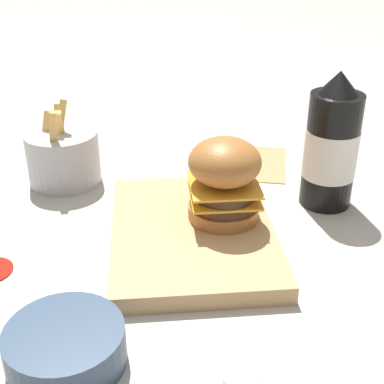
{
  "coord_description": "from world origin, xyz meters",
  "views": [
    {
      "loc": [
        0.62,
        -0.04,
        0.39
      ],
      "look_at": [
        0.02,
        0.02,
        0.07
      ],
      "focal_mm": 50.0,
      "sensor_mm": 36.0,
      "label": 1
    }
  ],
  "objects": [
    {
      "name": "serving_board",
      "position": [
        0.02,
        0.02,
        0.01
      ],
      "size": [
        0.29,
        0.21,
        0.02
      ],
      "color": "tan",
      "rests_on": "ground_plane"
    },
    {
      "name": "fries_basket",
      "position": [
        -0.18,
        -0.17,
        0.04
      ],
      "size": [
        0.11,
        0.11,
        0.14
      ],
      "color": "#B7B7BC",
      "rests_on": "ground_plane"
    },
    {
      "name": "side_bowl",
      "position": [
        0.22,
        -0.12,
        0.02
      ],
      "size": [
        0.12,
        0.12,
        0.04
      ],
      "color": "#384C66",
      "rests_on": "ground_plane"
    },
    {
      "name": "ketchup_bottle",
      "position": [
        -0.07,
        0.23,
        0.09
      ],
      "size": [
        0.08,
        0.08,
        0.2
      ],
      "color": "black",
      "rests_on": "ground_plane"
    },
    {
      "name": "ground_plane",
      "position": [
        0.0,
        0.0,
        0.0
      ],
      "size": [
        6.0,
        6.0,
        0.0
      ],
      "primitive_type": "plane",
      "color": "#B7B2A8"
    },
    {
      "name": "parchment_square",
      "position": [
        -0.22,
        0.13,
        0.0
      ],
      "size": [
        0.18,
        0.18,
        0.0
      ],
      "color": "tan",
      "rests_on": "ground_plane"
    },
    {
      "name": "burger",
      "position": [
        -0.0,
        0.06,
        0.08
      ],
      "size": [
        0.1,
        0.1,
        0.11
      ],
      "color": "#AD6B33",
      "rests_on": "serving_board"
    }
  ]
}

